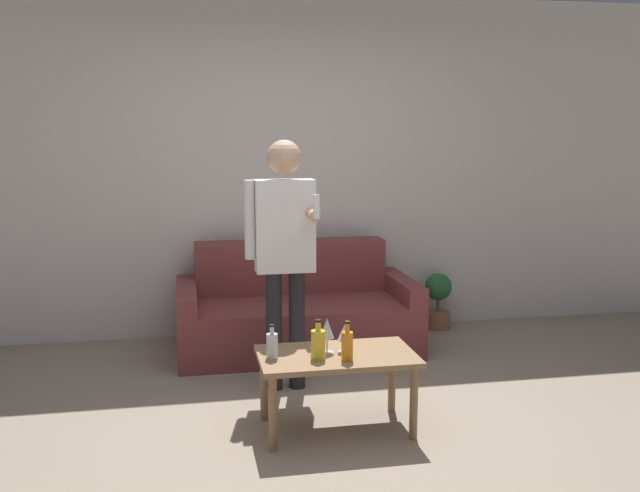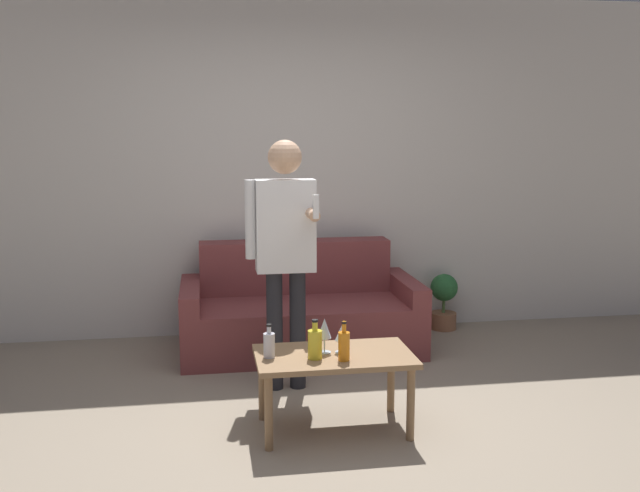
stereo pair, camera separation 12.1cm
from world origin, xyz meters
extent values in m
plane|color=gray|center=(0.00, 0.00, 0.00)|extent=(16.00, 16.00, 0.00)
cube|color=silver|center=(0.00, 2.21, 1.35)|extent=(8.00, 0.06, 2.70)
cube|color=brown|center=(0.08, 1.52, 0.19)|extent=(1.48, 0.63, 0.38)
cube|color=brown|center=(0.08, 1.95, 0.39)|extent=(1.48, 0.25, 0.79)
cube|color=brown|center=(-0.73, 1.64, 0.26)|extent=(0.14, 0.88, 0.53)
cube|color=brown|center=(0.90, 1.64, 0.26)|extent=(0.14, 0.88, 0.53)
cube|color=#8E6B47|center=(0.07, 0.18, 0.42)|extent=(0.86, 0.50, 0.03)
cylinder|color=#8E6B47|center=(-0.31, -0.03, 0.20)|extent=(0.04, 0.04, 0.41)
cylinder|color=#8E6B47|center=(0.45, -0.03, 0.20)|extent=(0.04, 0.04, 0.41)
cylinder|color=#8E6B47|center=(-0.31, 0.38, 0.20)|extent=(0.04, 0.04, 0.41)
cylinder|color=#8E6B47|center=(0.45, 0.38, 0.20)|extent=(0.04, 0.04, 0.41)
cylinder|color=silver|center=(-0.28, 0.17, 0.50)|extent=(0.06, 0.06, 0.13)
cylinder|color=silver|center=(-0.28, 0.17, 0.59)|extent=(0.02, 0.02, 0.05)
cylinder|color=black|center=(-0.28, 0.17, 0.61)|extent=(0.03, 0.03, 0.01)
cylinder|color=orange|center=(0.10, 0.06, 0.51)|extent=(0.06, 0.06, 0.15)
cylinder|color=orange|center=(0.10, 0.06, 0.62)|extent=(0.02, 0.02, 0.06)
cylinder|color=black|center=(0.10, 0.06, 0.64)|extent=(0.03, 0.03, 0.01)
cylinder|color=yellow|center=(-0.04, 0.11, 0.51)|extent=(0.08, 0.08, 0.15)
cylinder|color=yellow|center=(-0.04, 0.11, 0.62)|extent=(0.03, 0.03, 0.06)
cylinder|color=black|center=(-0.04, 0.11, 0.64)|extent=(0.03, 0.03, 0.01)
cylinder|color=silver|center=(0.12, 0.19, 0.44)|extent=(0.08, 0.08, 0.01)
cylinder|color=silver|center=(0.12, 0.19, 0.47)|extent=(0.01, 0.01, 0.07)
cone|color=silver|center=(0.12, 0.19, 0.55)|extent=(0.08, 0.08, 0.09)
cylinder|color=silver|center=(0.02, 0.20, 0.44)|extent=(0.07, 0.07, 0.01)
cylinder|color=silver|center=(0.02, 0.20, 0.48)|extent=(0.01, 0.01, 0.08)
cone|color=silver|center=(0.02, 0.20, 0.57)|extent=(0.08, 0.08, 0.11)
cylinder|color=#232328|center=(-0.19, 0.86, 0.38)|extent=(0.10, 0.10, 0.77)
cylinder|color=#232328|center=(-0.04, 0.86, 0.38)|extent=(0.10, 0.10, 0.77)
cube|color=white|center=(-0.11, 0.86, 1.05)|extent=(0.37, 0.16, 0.58)
sphere|color=tan|center=(-0.11, 0.86, 1.48)|extent=(0.21, 0.21, 0.21)
cylinder|color=white|center=(-0.33, 0.86, 1.10)|extent=(0.07, 0.07, 0.49)
cylinder|color=tan|center=(0.04, 0.74, 1.14)|extent=(0.07, 0.25, 0.07)
cube|color=white|center=(0.04, 0.58, 1.20)|extent=(0.03, 0.03, 0.14)
cylinder|color=#936042|center=(1.34, 2.02, 0.07)|extent=(0.21, 0.21, 0.14)
cylinder|color=#476B38|center=(1.34, 2.02, 0.21)|extent=(0.03, 0.03, 0.14)
sphere|color=#286633|center=(1.34, 2.02, 0.35)|extent=(0.23, 0.23, 0.23)
camera|label=1|loc=(-0.73, -3.48, 1.65)|focal=40.00mm
camera|label=2|loc=(-0.61, -3.51, 1.65)|focal=40.00mm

